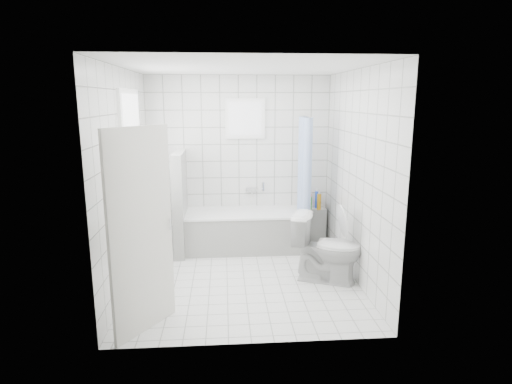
{
  "coord_description": "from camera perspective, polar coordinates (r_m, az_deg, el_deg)",
  "views": [
    {
      "loc": [
        -0.23,
        -5.1,
        2.23
      ],
      "look_at": [
        0.18,
        0.35,
        1.05
      ],
      "focal_mm": 30.0,
      "sensor_mm": 36.0,
      "label": 1
    }
  ],
  "objects": [
    {
      "name": "shower_curtain",
      "position": [
        6.29,
        6.55,
        1.74
      ],
      "size": [
        0.14,
        0.48,
        1.78
      ],
      "primitive_type": null,
      "color": "#436BC5",
      "rests_on": "curtain_rod"
    },
    {
      "name": "ground",
      "position": [
        5.57,
        -1.61,
        -11.42
      ],
      "size": [
        3.0,
        3.0,
        0.0
      ],
      "primitive_type": "plane",
      "color": "white",
      "rests_on": "ground"
    },
    {
      "name": "tub_faucet",
      "position": [
        6.72,
        -0.6,
        0.32
      ],
      "size": [
        0.18,
        0.06,
        0.06
      ],
      "primitive_type": "cube",
      "color": "silver",
      "rests_on": "wall_back"
    },
    {
      "name": "window_sill",
      "position": [
        5.68,
        -15.15,
        -2.22
      ],
      "size": [
        0.18,
        1.02,
        0.08
      ],
      "primitive_type": "cube",
      "color": "white",
      "rests_on": "wall_left"
    },
    {
      "name": "tiled_ledge",
      "position": [
        6.91,
        7.51,
        -4.36
      ],
      "size": [
        0.4,
        0.24,
        0.55
      ],
      "primitive_type": "cube",
      "color": "white",
      "rests_on": "ground"
    },
    {
      "name": "door",
      "position": [
        4.21,
        -15.02,
        -5.22
      ],
      "size": [
        0.49,
        0.68,
        2.0
      ],
      "primitive_type": "cube",
      "rotation": [
        0.0,
        0.0,
        -0.6
      ],
      "color": "silver",
      "rests_on": "ground"
    },
    {
      "name": "wall_back",
      "position": [
        6.67,
        -2.29,
        4.15
      ],
      "size": [
        2.8,
        0.02,
        2.6
      ],
      "primitive_type": "cube",
      "color": "white",
      "rests_on": "ground"
    },
    {
      "name": "bathtub",
      "position": [
        6.53,
        -1.27,
        -5.1
      ],
      "size": [
        1.82,
        0.77,
        0.58
      ],
      "color": "white",
      "rests_on": "ground"
    },
    {
      "name": "wall_right",
      "position": [
        5.44,
        13.22,
        2.0
      ],
      "size": [
        0.02,
        3.0,
        2.6
      ],
      "primitive_type": "cube",
      "color": "white",
      "rests_on": "ground"
    },
    {
      "name": "sill_bottles",
      "position": [
        5.74,
        -14.94,
        -0.32
      ],
      "size": [
        0.16,
        0.59,
        0.3
      ],
      "color": "#2DCECD",
      "rests_on": "window_sill"
    },
    {
      "name": "wall_left",
      "position": [
        5.32,
        -16.95,
        1.57
      ],
      "size": [
        0.02,
        3.0,
        2.6
      ],
      "primitive_type": "cube",
      "color": "white",
      "rests_on": "ground"
    },
    {
      "name": "toilet",
      "position": [
        5.43,
        9.45,
        -7.38
      ],
      "size": [
        0.96,
        0.76,
        0.85
      ],
      "primitive_type": "imported",
      "rotation": [
        0.0,
        0.0,
        1.19
      ],
      "color": "silver",
      "rests_on": "ground"
    },
    {
      "name": "ceiling",
      "position": [
        5.12,
        -1.79,
        16.32
      ],
      "size": [
        3.0,
        3.0,
        0.0
      ],
      "primitive_type": "plane",
      "rotation": [
        3.14,
        0.0,
        0.0
      ],
      "color": "white",
      "rests_on": "ground"
    },
    {
      "name": "curtain_rod",
      "position": [
        6.32,
        6.53,
        10.01
      ],
      "size": [
        0.02,
        0.8,
        0.02
      ],
      "primitive_type": "cylinder",
      "rotation": [
        1.57,
        0.0,
        0.0
      ],
      "color": "silver",
      "rests_on": "wall_back"
    },
    {
      "name": "ledge_bottles",
      "position": [
        6.78,
        7.76,
        -1.24
      ],
      "size": [
        0.21,
        0.2,
        0.27
      ],
      "color": "blue",
      "rests_on": "tiled_ledge"
    },
    {
      "name": "window_left",
      "position": [
        5.55,
        -16.03,
        5.2
      ],
      "size": [
        0.01,
        0.9,
        1.4
      ],
      "primitive_type": "cube",
      "color": "white",
      "rests_on": "wall_left"
    },
    {
      "name": "window_back",
      "position": [
        6.57,
        -1.44,
        9.73
      ],
      "size": [
        0.5,
        0.01,
        0.5
      ],
      "primitive_type": "cube",
      "color": "white",
      "rests_on": "wall_back"
    },
    {
      "name": "partition_wall",
      "position": [
        6.38,
        -10.06,
        -1.42
      ],
      "size": [
        0.15,
        0.85,
        1.5
      ],
      "primitive_type": "cube",
      "color": "white",
      "rests_on": "ground"
    },
    {
      "name": "wall_front",
      "position": [
        3.73,
        -0.63,
        -2.26
      ],
      "size": [
        2.8,
        0.02,
        2.6
      ],
      "primitive_type": "cube",
      "color": "white",
      "rests_on": "ground"
    }
  ]
}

